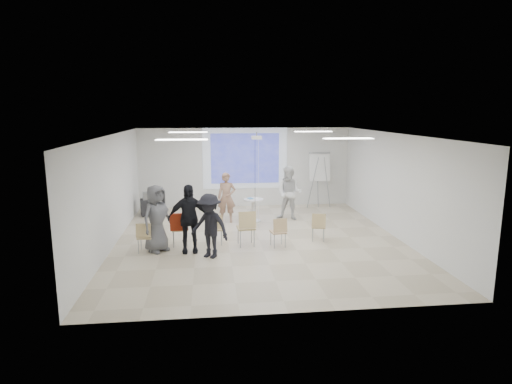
{
  "coord_description": "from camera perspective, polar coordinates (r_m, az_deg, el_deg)",
  "views": [
    {
      "loc": [
        -1.4,
        -11.63,
        3.64
      ],
      "look_at": [
        0.0,
        0.8,
        1.25
      ],
      "focal_mm": 30.0,
      "sensor_mm": 36.0,
      "label": 1
    }
  ],
  "objects": [
    {
      "name": "chair_far_left",
      "position": [
        11.45,
        -14.64,
        -5.57
      ],
      "size": [
        0.41,
        0.43,
        0.81
      ],
      "rotation": [
        0.0,
        0.0,
        -0.07
      ],
      "color": "tan",
      "rests_on": "floor"
    },
    {
      "name": "controller_right",
      "position": [
        14.53,
        3.61,
        1.76
      ],
      "size": [
        0.1,
        0.14,
        0.04
      ],
      "primitive_type": "cube",
      "rotation": [
        0.0,
        0.0,
        -0.46
      ],
      "color": "silver",
      "rests_on": "player_right"
    },
    {
      "name": "audience_left",
      "position": [
        11.15,
        -9.01,
        -2.87
      ],
      "size": [
        1.23,
        0.77,
        2.06
      ],
      "primitive_type": "imported",
      "rotation": [
        0.0,
        0.0,
        0.05
      ],
      "color": "black",
      "rests_on": "floor"
    },
    {
      "name": "chair_right_inner",
      "position": [
        11.53,
        3.07,
        -5.08
      ],
      "size": [
        0.44,
        0.47,
        0.82
      ],
      "rotation": [
        0.0,
        0.0,
        0.16
      ],
      "color": "tan",
      "rests_on": "floor"
    },
    {
      "name": "wall_back",
      "position": [
        16.38,
        -1.47,
        3.3
      ],
      "size": [
        8.0,
        0.1,
        3.0
      ],
      "primitive_type": "cube",
      "color": "silver",
      "rests_on": "floor"
    },
    {
      "name": "chair_center",
      "position": [
        11.57,
        -1.27,
        -4.47
      ],
      "size": [
        0.51,
        0.54,
        1.0
      ],
      "rotation": [
        0.0,
        0.0,
        0.09
      ],
      "color": "tan",
      "rests_on": "floor"
    },
    {
      "name": "audience_outer",
      "position": [
        11.39,
        -13.11,
        -2.93
      ],
      "size": [
        1.13,
        1.14,
        1.98
      ],
      "primitive_type": "imported",
      "rotation": [
        0.0,
        0.0,
        0.8
      ],
      "color": "slate",
      "rests_on": "floor"
    },
    {
      "name": "fluor_panel_nw",
      "position": [
        13.66,
        -9.02,
        7.87
      ],
      "size": [
        1.2,
        0.3,
        0.02
      ],
      "primitive_type": "cube",
      "color": "white",
      "rests_on": "ceiling"
    },
    {
      "name": "wall_left",
      "position": [
        12.12,
        -18.94,
        0.05
      ],
      "size": [
        0.1,
        9.0,
        3.0
      ],
      "primitive_type": "cube",
      "color": "silver",
      "rests_on": "floor"
    },
    {
      "name": "projection_image",
      "position": [
        16.26,
        -1.45,
        4.49
      ],
      "size": [
        2.6,
        0.01,
        1.9
      ],
      "primitive_type": "cube",
      "color": "#343EB1",
      "rests_on": "wall_back"
    },
    {
      "name": "red_jacket",
      "position": [
        11.59,
        -10.23,
        -3.95
      ],
      "size": [
        0.49,
        0.14,
        0.46
      ],
      "primitive_type": "cube",
      "rotation": [
        0.0,
        0.0,
        0.07
      ],
      "color": "maroon",
      "rests_on": "chair_left_mid"
    },
    {
      "name": "floor",
      "position": [
        12.28,
        0.42,
        -6.67
      ],
      "size": [
        8.0,
        9.0,
        0.1
      ],
      "primitive_type": "cube",
      "color": "beige",
      "rests_on": "ground"
    },
    {
      "name": "audience_mid",
      "position": [
        10.71,
        -6.22,
        -3.95
      ],
      "size": [
        1.36,
        1.2,
        1.85
      ],
      "primitive_type": "imported",
      "rotation": [
        0.0,
        0.0,
        -0.59
      ],
      "color": "black",
      "rests_on": "floor"
    },
    {
      "name": "ceiling_projector",
      "position": [
        13.24,
        0.09,
        6.69
      ],
      "size": [
        0.3,
        0.25,
        3.0
      ],
      "color": "white",
      "rests_on": "ceiling"
    },
    {
      "name": "chair_left_inner",
      "position": [
        11.79,
        -5.44,
        -4.61
      ],
      "size": [
        0.43,
        0.46,
        0.87
      ],
      "rotation": [
        0.0,
        0.0,
        -0.07
      ],
      "color": "tan",
      "rests_on": "floor"
    },
    {
      "name": "flipchart_easel",
      "position": [
        16.16,
        8.47,
        3.31
      ],
      "size": [
        0.92,
        0.69,
        2.12
      ],
      "rotation": [
        0.0,
        0.0,
        -0.01
      ],
      "color": "#93959B",
      "rests_on": "floor"
    },
    {
      "name": "wall_right",
      "position": [
        13.02,
        18.42,
        0.8
      ],
      "size": [
        0.1,
        9.0,
        3.0
      ],
      "primitive_type": "cube",
      "color": "silver",
      "rests_on": "floor"
    },
    {
      "name": "av_cart",
      "position": [
        15.46,
        -14.09,
        -1.67
      ],
      "size": [
        0.64,
        0.55,
        0.83
      ],
      "rotation": [
        0.0,
        0.0,
        0.22
      ],
      "color": "black",
      "rests_on": "floor"
    },
    {
      "name": "controller_left",
      "position": [
        14.26,
        -3.28,
        1.07
      ],
      "size": [
        0.04,
        0.11,
        0.04
      ],
      "primitive_type": "cube",
      "rotation": [
        0.0,
        0.0,
        -0.06
      ],
      "color": "white",
      "rests_on": "player_left"
    },
    {
      "name": "chair_left_mid",
      "position": [
        11.77,
        -10.13,
        -4.56
      ],
      "size": [
        0.47,
        0.5,
        0.93
      ],
      "rotation": [
        0.0,
        0.0,
        0.07
      ],
      "color": "tan",
      "rests_on": "floor"
    },
    {
      "name": "chair_right_far",
      "position": [
        12.19,
        8.34,
        -4.31
      ],
      "size": [
        0.46,
        0.48,
        0.82
      ],
      "rotation": [
        0.0,
        0.0,
        -0.22
      ],
      "color": "tan",
      "rests_on": "floor"
    },
    {
      "name": "player_right",
      "position": [
        14.38,
        4.47,
        0.23
      ],
      "size": [
        1.21,
        1.12,
        2.01
      ],
      "primitive_type": "imported",
      "rotation": [
        0.0,
        0.0,
        -0.46
      ],
      "color": "white",
      "rests_on": "floor"
    },
    {
      "name": "ceiling",
      "position": [
        11.73,
        0.44,
        7.93
      ],
      "size": [
        8.0,
        9.0,
        0.1
      ],
      "primitive_type": "cube",
      "color": "white",
      "rests_on": "wall_back"
    },
    {
      "name": "laptop",
      "position": [
        11.9,
        -5.42,
        -4.71
      ],
      "size": [
        0.33,
        0.25,
        0.03
      ],
      "primitive_type": "imported",
      "rotation": [
        0.0,
        0.0,
        3.07
      ],
      "color": "black",
      "rests_on": "chair_left_inner"
    },
    {
      "name": "projection_halo",
      "position": [
        16.28,
        -1.46,
        4.5
      ],
      "size": [
        3.2,
        0.01,
        2.3
      ],
      "primitive_type": "cube",
      "color": "silver",
      "rests_on": "wall_back"
    },
    {
      "name": "pedestal_table",
      "position": [
        14.13,
        -0.34,
        -2.25
      ],
      "size": [
        0.83,
        0.83,
        0.8
      ],
      "rotation": [
        0.0,
        0.0,
        0.35
      ],
      "color": "white",
      "rests_on": "floor"
    },
    {
      "name": "fluor_panel_ne",
      "position": [
        14.07,
        7.64,
        7.99
      ],
      "size": [
        1.2,
        0.3,
        0.02
      ],
      "primitive_type": "cube",
      "color": "white",
      "rests_on": "ceiling"
    },
    {
      "name": "fluor_panel_se",
      "position": [
        10.71,
        12.19,
        6.99
      ],
      "size": [
        1.2,
        0.3,
        0.02
      ],
      "primitive_type": "cube",
      "color": "white",
      "rests_on": "ceiling"
    },
    {
      "name": "player_left",
      "position": [
        14.06,
        -3.94,
        -0.31
      ],
      "size": [
        0.71,
        0.5,
        1.87
      ],
      "primitive_type": "imported",
      "rotation": [
        0.0,
        0.0,
        -0.06
      ],
      "color": "#A27863",
      "rests_on": "floor"
    },
    {
      "name": "fluor_panel_sw",
      "position": [
        10.17,
        -9.86,
        6.88
      ],
      "size": [
        1.2,
        0.3,
        0.02
      ],
      "primitive_type": "cube",
      "color": "white",
      "rests_on": "ceiling"
    }
  ]
}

